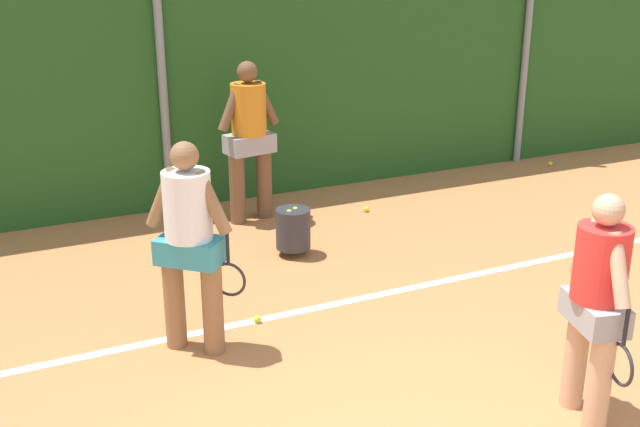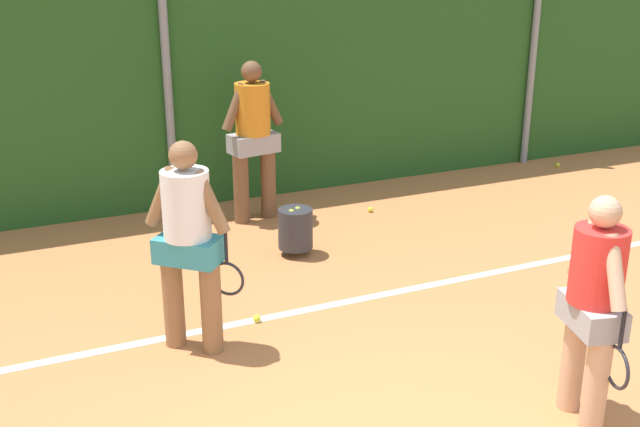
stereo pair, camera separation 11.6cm
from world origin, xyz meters
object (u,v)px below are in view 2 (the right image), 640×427
player_backcourt_far (253,133)px  tennis_ball_1 (557,165)px  ball_hopper (295,228)px  tennis_ball_0 (257,318)px  tennis_ball_3 (370,209)px  player_foreground_near (594,301)px  player_midcourt (189,237)px

player_backcourt_far → tennis_ball_1: 4.85m
ball_hopper → tennis_ball_0: (-0.88, -1.27, -0.26)m
player_backcourt_far → ball_hopper: 1.41m
player_backcourt_far → tennis_ball_3: size_ratio=28.07×
player_foreground_near → tennis_ball_1: bearing=155.6°
tennis_ball_0 → tennis_ball_1: size_ratio=1.00×
player_backcourt_far → ball_hopper: size_ratio=3.61×
ball_hopper → tennis_ball_0: ball_hopper is taller
player_foreground_near → tennis_ball_0: (-1.53, 2.25, -0.87)m
player_midcourt → tennis_ball_3: (2.81, 2.34, -0.93)m
ball_hopper → tennis_ball_0: 1.56m
player_midcourt → player_backcourt_far: (1.46, 2.67, 0.08)m
player_foreground_near → player_backcourt_far: bearing=-157.3°
player_backcourt_far → ball_hopper: player_backcourt_far is taller
player_foreground_near → tennis_ball_0: 2.86m
player_backcourt_far → tennis_ball_0: bearing=60.9°
player_foreground_near → tennis_ball_3: player_foreground_near is taller
player_foreground_near → ball_hopper: player_foreground_near is taller
player_midcourt → tennis_ball_0: size_ratio=25.95×
player_midcourt → tennis_ball_0: (0.60, 0.21, -0.93)m
player_foreground_near → tennis_ball_0: size_ratio=24.49×
ball_hopper → tennis_ball_3: bearing=33.0°
tennis_ball_1 → tennis_ball_0: bearing=-153.6°
tennis_ball_3 → ball_hopper: bearing=-147.0°
player_backcourt_far → tennis_ball_0: size_ratio=28.07×
player_midcourt → ball_hopper: (1.48, 1.47, -0.67)m
player_backcourt_far → ball_hopper: bearing=81.0°
ball_hopper → player_midcourt: bearing=-135.1°
player_foreground_near → ball_hopper: size_ratio=3.15×
player_midcourt → tennis_ball_3: bearing=82.1°
player_midcourt → tennis_ball_0: bearing=61.3°
ball_hopper → tennis_ball_1: size_ratio=7.78×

